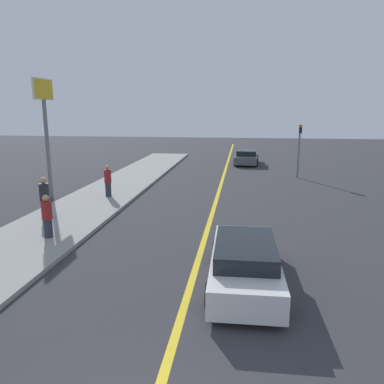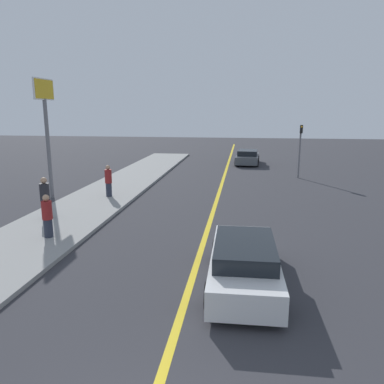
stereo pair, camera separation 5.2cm
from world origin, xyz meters
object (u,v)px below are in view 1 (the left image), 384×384
(traffic_light, at_px, (299,145))
(roadside_sign, at_px, (45,111))
(car_ahead_center, at_px, (247,157))
(pedestrian_near_curb, at_px, (47,216))
(pedestrian_mid_group, at_px, (45,198))
(pedestrian_far_standing, at_px, (108,181))
(car_near_right_lane, at_px, (245,262))

(traffic_light, xyz_separation_m, roadside_sign, (-13.98, -7.93, 2.31))
(car_ahead_center, relative_size, pedestrian_near_curb, 2.78)
(car_ahead_center, distance_m, pedestrian_mid_group, 20.32)
(pedestrian_far_standing, bearing_deg, roadside_sign, -176.65)
(pedestrian_far_standing, relative_size, roadside_sign, 0.27)
(pedestrian_near_curb, relative_size, roadside_sign, 0.25)
(pedestrian_far_standing, bearing_deg, pedestrian_near_curb, -88.98)
(car_near_right_lane, relative_size, roadside_sign, 0.77)
(pedestrian_near_curb, bearing_deg, car_ahead_center, 70.63)
(traffic_light, bearing_deg, car_ahead_center, 118.61)
(car_ahead_center, distance_m, pedestrian_far_standing, 15.93)
(pedestrian_near_curb, distance_m, pedestrian_mid_group, 2.59)
(roadside_sign, bearing_deg, car_ahead_center, 53.67)
(pedestrian_mid_group, relative_size, pedestrian_far_standing, 1.06)
(car_ahead_center, distance_m, pedestrian_near_curb, 21.89)
(pedestrian_mid_group, height_order, traffic_light, traffic_light)
(pedestrian_near_curb, relative_size, traffic_light, 0.43)
(car_near_right_lane, xyz_separation_m, pedestrian_far_standing, (-7.15, 9.03, 0.34))
(pedestrian_near_curb, bearing_deg, roadside_sign, 117.12)
(car_near_right_lane, height_order, car_ahead_center, car_near_right_lane)
(car_near_right_lane, distance_m, traffic_light, 17.26)
(car_ahead_center, bearing_deg, pedestrian_far_standing, -114.39)
(car_ahead_center, relative_size, roadside_sign, 0.70)
(pedestrian_near_curb, bearing_deg, pedestrian_far_standing, 91.02)
(car_near_right_lane, xyz_separation_m, pedestrian_near_curb, (-7.04, 2.50, 0.29))
(car_near_right_lane, height_order, traffic_light, traffic_light)
(pedestrian_mid_group, bearing_deg, car_ahead_center, 65.05)
(car_ahead_center, xyz_separation_m, pedestrian_near_curb, (-7.26, -20.64, 0.32))
(car_ahead_center, relative_size, pedestrian_far_standing, 2.61)
(car_near_right_lane, distance_m, car_ahead_center, 23.14)
(car_ahead_center, height_order, pedestrian_far_standing, pedestrian_far_standing)
(car_ahead_center, distance_m, roadside_sign, 18.18)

